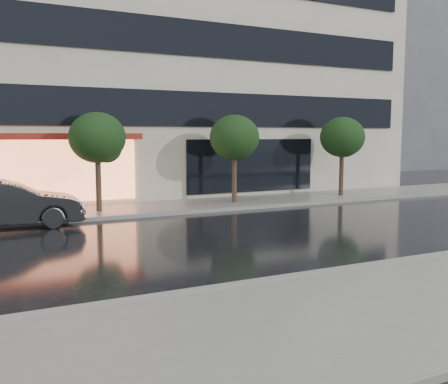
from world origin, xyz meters
TOP-DOWN VIEW (x-y plane):
  - ground at (0.00, 0.00)m, footprint 120.00×120.00m
  - sidewalk_near at (0.00, -3.25)m, footprint 60.00×4.50m
  - sidewalk_far at (0.00, 10.25)m, footprint 60.00×3.50m
  - curb_near at (0.00, -1.00)m, footprint 60.00×0.25m
  - curb_far at (0.00, 8.50)m, footprint 60.00×0.25m
  - office_building at (-0.00, 17.97)m, footprint 30.00×12.76m
  - bg_building_right at (26.00, 28.00)m, footprint 12.00×12.00m
  - tree_mid_west at (-2.94, 10.03)m, footprint 2.20×2.20m
  - tree_mid_east at (3.06, 10.03)m, footprint 2.20×2.20m
  - tree_far_east at (9.06, 10.03)m, footprint 2.20×2.20m
  - parked_car at (-6.41, 8.30)m, footprint 4.94×1.91m

SIDE VIEW (x-z plane):
  - ground at x=0.00m, z-range 0.00..0.00m
  - sidewalk_near at x=0.00m, z-range 0.00..0.12m
  - sidewalk_far at x=0.00m, z-range 0.00..0.12m
  - curb_near at x=0.00m, z-range 0.00..0.14m
  - curb_far at x=0.00m, z-range 0.00..0.14m
  - parked_car at x=-6.41m, z-range 0.00..1.61m
  - tree_mid_west at x=-2.94m, z-range 0.93..4.92m
  - tree_mid_east at x=3.06m, z-range 0.93..4.92m
  - tree_far_east at x=9.06m, z-range 0.93..4.92m
  - bg_building_right at x=26.00m, z-range 0.00..16.00m
  - office_building at x=0.00m, z-range 0.00..18.00m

